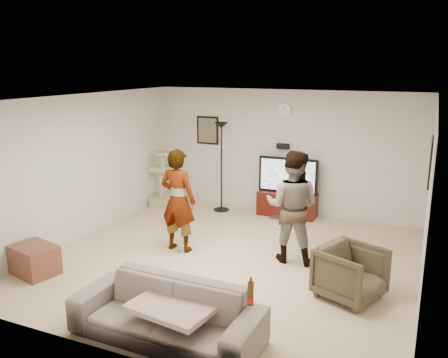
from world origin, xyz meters
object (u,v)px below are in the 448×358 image
at_px(armchair, 351,273).
at_px(tv, 288,175).
at_px(person_left, 178,200).
at_px(beer_bottle, 251,294).
at_px(tv_stand, 287,204).
at_px(side_table, 34,260).
at_px(cat_tree, 161,179).
at_px(floor_lamp, 221,167).
at_px(person_right, 292,207).
at_px(sofa, 167,313).

bearing_deg(armchair, tv, 52.59).
relative_size(person_left, beer_bottle, 6.76).
relative_size(tv_stand, side_table, 1.78).
relative_size(tv, side_table, 1.83).
distance_m(cat_tree, armchair, 5.08).
distance_m(floor_lamp, side_table, 4.16).
xyz_separation_m(person_left, armchair, (2.85, -0.54, -0.50)).
relative_size(person_right, sofa, 0.81).
height_order(tv, floor_lamp, floor_lamp).
relative_size(person_left, sofa, 0.79).
bearing_deg(side_table, armchair, 14.56).
bearing_deg(sofa, person_right, 77.49).
bearing_deg(person_left, sofa, 119.00).
relative_size(beer_bottle, side_table, 0.38).
bearing_deg(tv, floor_lamp, -170.79).
height_order(person_right, beer_bottle, person_right).
relative_size(tv_stand, person_right, 0.67).
bearing_deg(cat_tree, floor_lamp, 11.39).
distance_m(tv, floor_lamp, 1.38).
bearing_deg(person_right, sofa, 73.78).
distance_m(floor_lamp, cat_tree, 1.36).
bearing_deg(armchair, cat_tree, 82.63).
bearing_deg(person_left, beer_bottle, 135.26).
bearing_deg(tv, armchair, -59.95).
bearing_deg(floor_lamp, armchair, -42.02).
xyz_separation_m(cat_tree, sofa, (2.70, -4.31, -0.30)).
bearing_deg(tv_stand, sofa, -89.50).
height_order(person_right, armchair, person_right).
bearing_deg(floor_lamp, tv, 9.21).
bearing_deg(armchair, sofa, 158.84).
xyz_separation_m(person_left, beer_bottle, (2.13, -2.32, -0.09)).
height_order(floor_lamp, cat_tree, floor_lamp).
bearing_deg(person_right, tv, -74.48).
bearing_deg(tv, beer_bottle, -77.90).
relative_size(cat_tree, side_table, 1.87).
bearing_deg(cat_tree, person_left, -52.08).
xyz_separation_m(person_left, side_table, (-1.47, -1.67, -0.63)).
distance_m(person_left, side_table, 2.31).
distance_m(armchair, side_table, 4.47).
distance_m(floor_lamp, person_left, 2.26).
bearing_deg(tv, tv_stand, 0.00).
relative_size(tv, floor_lamp, 0.65).
xyz_separation_m(tv, armchair, (1.74, -3.01, -0.49)).
distance_m(tv_stand, side_table, 4.87).
xyz_separation_m(tv_stand, person_right, (0.69, -2.12, 0.63)).
bearing_deg(tv_stand, armchair, -59.95).
height_order(tv_stand, beer_bottle, beer_bottle).
bearing_deg(beer_bottle, person_left, 132.58).
bearing_deg(beer_bottle, tv, 102.10).
xyz_separation_m(person_left, person_right, (1.80, 0.34, 0.02)).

